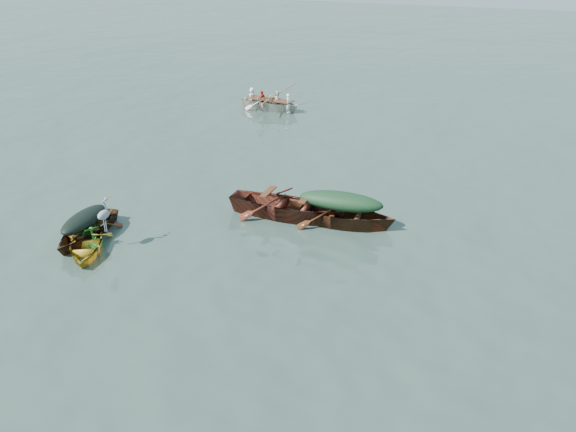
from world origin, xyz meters
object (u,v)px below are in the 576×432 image
at_px(green_tarp_boat, 340,225).
at_px(heron, 104,220).
at_px(rowed_boat, 270,110).
at_px(dark_covered_boat, 87,237).
at_px(open_wooden_boat, 287,217).
at_px(yellow_dinghy, 87,251).

distance_m(green_tarp_boat, heron, 6.42).
distance_m(rowed_boat, heron, 14.38).
bearing_deg(dark_covered_boat, rowed_boat, 86.52).
bearing_deg(heron, open_wooden_boat, 10.33).
xyz_separation_m(dark_covered_boat, open_wooden_boat, (4.44, 3.45, 0.00)).
xyz_separation_m(open_wooden_boat, heron, (-3.50, -3.66, 0.83)).
height_order(open_wooden_boat, rowed_boat, open_wooden_boat).
xyz_separation_m(yellow_dinghy, dark_covered_boat, (-0.52, 0.58, 0.00)).
relative_size(dark_covered_boat, rowed_boat, 0.77).
bearing_deg(green_tarp_boat, heron, 120.53).
bearing_deg(rowed_boat, dark_covered_boat, -171.21).
relative_size(green_tarp_boat, heron, 4.76).
height_order(rowed_boat, heron, heron).
bearing_deg(dark_covered_boat, yellow_dinghy, -56.95).
xyz_separation_m(yellow_dinghy, green_tarp_boat, (5.50, 4.21, 0.00)).
height_order(dark_covered_boat, heron, heron).
bearing_deg(rowed_boat, heron, -167.56).
relative_size(yellow_dinghy, green_tarp_boat, 0.65).
xyz_separation_m(dark_covered_boat, heron, (0.94, -0.21, 0.83)).
bearing_deg(open_wooden_boat, dark_covered_boat, 124.70).
relative_size(dark_covered_boat, heron, 3.61).
height_order(yellow_dinghy, open_wooden_boat, open_wooden_boat).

